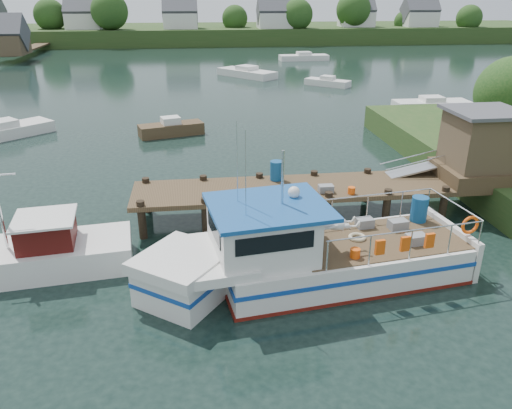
{
  "coord_description": "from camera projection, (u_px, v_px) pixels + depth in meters",
  "views": [
    {
      "loc": [
        -3.23,
        -19.5,
        9.06
      ],
      "look_at": [
        -1.0,
        -1.5,
        1.3
      ],
      "focal_mm": 35.0,
      "sensor_mm": 36.0,
      "label": 1
    }
  ],
  "objects": [
    {
      "name": "ground_plane",
      "position": [
        275.0,
        217.0,
        21.72
      ],
      "size": [
        160.0,
        160.0,
        0.0
      ],
      "primitive_type": "plane",
      "color": "black"
    },
    {
      "name": "lobster_boat",
      "position": [
        303.0,
        256.0,
        16.51
      ],
      "size": [
        11.74,
        4.72,
        5.58
      ],
      "rotation": [
        0.0,
        0.0,
        0.14
      ],
      "color": "silver",
      "rests_on": "ground"
    },
    {
      "name": "moored_c",
      "position": [
        431.0,
        104.0,
        41.88
      ],
      "size": [
        6.32,
        2.22,
        0.99
      ],
      "rotation": [
        0.0,
        0.0,
        -0.19
      ],
      "color": "silver",
      "rests_on": "ground"
    },
    {
      "name": "moored_b",
      "position": [
        328.0,
        82.0,
        51.8
      ],
      "size": [
        4.58,
        4.24,
        1.03
      ],
      "rotation": [
        0.0,
        0.0,
        -0.1
      ],
      "color": "silver",
      "rests_on": "ground"
    },
    {
      "name": "far_shore",
      "position": [
        208.0,
        31.0,
        96.04
      ],
      "size": [
        140.0,
        42.55,
        9.22
      ],
      "color": "#2C431B",
      "rests_on": "ground"
    },
    {
      "name": "moored_a",
      "position": [
        3.0,
        131.0,
        33.43
      ],
      "size": [
        6.15,
        5.86,
        1.17
      ],
      "rotation": [
        0.0,
        0.0,
        0.39
      ],
      "color": "silver",
      "rests_on": "ground"
    },
    {
      "name": "work_boat",
      "position": [
        23.0,
        255.0,
        17.26
      ],
      "size": [
        7.99,
        3.21,
        4.18
      ],
      "rotation": [
        0.0,
        0.0,
        0.12
      ],
      "color": "silver",
      "rests_on": "ground"
    },
    {
      "name": "moored_far",
      "position": [
        304.0,
        57.0,
        71.09
      ],
      "size": [
        6.98,
        2.59,
        1.17
      ],
      "rotation": [
        0.0,
        0.0,
        0.3
      ],
      "color": "silver",
      "rests_on": "ground"
    },
    {
      "name": "moored_d",
      "position": [
        247.0,
        73.0,
        57.3
      ],
      "size": [
        6.66,
        7.24,
        1.25
      ],
      "rotation": [
        0.0,
        0.0,
        0.18
      ],
      "color": "silver",
      "rests_on": "ground"
    },
    {
      "name": "moored_rowboat",
      "position": [
        171.0,
        128.0,
        33.98
      ],
      "size": [
        4.55,
        2.63,
        1.25
      ],
      "rotation": [
        0.0,
        0.0,
        -0.23
      ],
      "color": "#483622",
      "rests_on": "ground"
    },
    {
      "name": "dock",
      "position": [
        424.0,
        163.0,
        21.58
      ],
      "size": [
        16.6,
        3.0,
        4.78
      ],
      "color": "#483622",
      "rests_on": "ground"
    }
  ]
}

